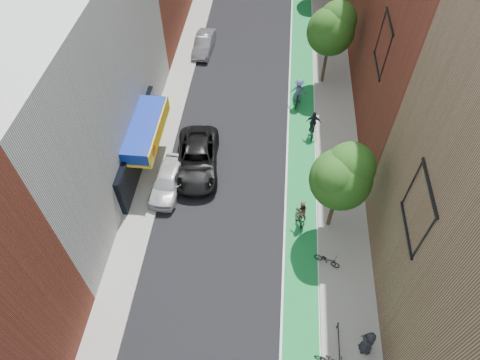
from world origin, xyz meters
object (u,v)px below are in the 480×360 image
(parked_car_white, at_px, (168,181))
(pedestrian, at_px, (368,342))
(cyclist_lane_near, at_px, (300,215))
(parked_car_silver, at_px, (204,44))
(cyclist_lane_mid, at_px, (313,127))
(parked_car_black, at_px, (197,159))
(cyclist_lane_far, at_px, (298,94))

(parked_car_white, xyz_separation_m, pedestrian, (11.69, -9.27, 0.32))
(parked_car_white, height_order, cyclist_lane_near, cyclist_lane_near)
(parked_car_silver, bearing_deg, cyclist_lane_mid, -43.35)
(cyclist_lane_mid, height_order, pedestrian, cyclist_lane_mid)
(parked_car_black, xyz_separation_m, cyclist_lane_near, (6.86, -3.87, 0.01))
(parked_car_black, bearing_deg, cyclist_lane_far, 41.62)
(parked_car_silver, height_order, cyclist_lane_far, cyclist_lane_far)
(cyclist_lane_mid, distance_m, cyclist_lane_far, 3.53)
(parked_car_black, distance_m, pedestrian, 15.10)
(cyclist_lane_far, bearing_deg, parked_car_silver, -28.46)
(parked_car_black, distance_m, cyclist_lane_mid, 8.61)
(parked_car_black, distance_m, cyclist_lane_near, 7.88)
(cyclist_lane_near, bearing_deg, cyclist_lane_mid, -108.63)
(parked_car_white, bearing_deg, cyclist_lane_near, -8.21)
(parked_car_white, height_order, parked_car_silver, parked_car_white)
(parked_car_white, bearing_deg, cyclist_lane_far, 52.66)
(parked_car_white, xyz_separation_m, cyclist_lane_far, (8.23, 9.17, 0.26))
(parked_car_black, xyz_separation_m, parked_car_silver, (-1.60, 13.67, -0.14))
(parked_car_black, bearing_deg, cyclist_lane_near, -35.25)
(parked_car_black, height_order, cyclist_lane_far, cyclist_lane_far)
(parked_car_black, relative_size, cyclist_lane_far, 2.65)
(parked_car_silver, distance_m, cyclist_lane_mid, 13.52)
(cyclist_lane_near, distance_m, cyclist_lane_mid, 7.78)
(parked_car_silver, height_order, cyclist_lane_near, cyclist_lane_near)
(cyclist_lane_far, bearing_deg, parked_car_black, 57.06)
(parked_car_black, height_order, cyclist_lane_near, cyclist_lane_near)
(parked_car_silver, xyz_separation_m, cyclist_lane_far, (8.23, -6.45, 0.32))
(parked_car_black, xyz_separation_m, cyclist_lane_far, (6.63, 7.22, 0.17))
(parked_car_black, xyz_separation_m, cyclist_lane_mid, (7.70, 3.86, -0.00))
(parked_car_silver, height_order, pedestrian, pedestrian)
(parked_car_black, bearing_deg, parked_car_silver, 90.87)
(pedestrian, bearing_deg, cyclist_lane_far, 179.59)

